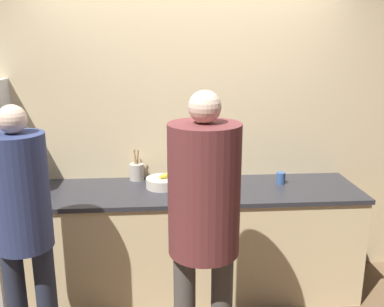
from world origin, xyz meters
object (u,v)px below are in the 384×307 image
bottle_green (32,182)px  cup_white (178,194)px  person_left (23,217)px  potted_plant (205,164)px  person_center (204,212)px  bottle_red (203,187)px  fruit_bowl (163,182)px  cup_blue (281,178)px  utensil_crock (137,171)px

bottle_green → cup_white: 1.18m
person_left → potted_plant: bearing=37.9°
cup_white → potted_plant: potted_plant is taller
person_center → potted_plant: (0.13, 1.18, -0.07)m
person_center → bottle_red: person_center is taller
person_left → person_center: 1.11m
fruit_bowl → cup_white: size_ratio=3.15×
cup_blue → cup_white: 0.90m
utensil_crock → cup_blue: bearing=-8.9°
person_left → bottle_green: 0.82m
fruit_bowl → cup_blue: fruit_bowl is taller
person_left → potted_plant: (1.21, 0.94, 0.03)m
bottle_green → cup_white: (1.14, -0.30, -0.02)m
cup_blue → potted_plant: potted_plant is taller
person_left → cup_white: (0.96, 0.50, -0.06)m
person_center → cup_white: person_center is taller
utensil_crock → bottle_green: utensil_crock is taller
cup_blue → cup_white: bearing=-161.1°
utensil_crock → cup_white: (0.33, -0.48, -0.03)m
person_center → cup_blue: 1.27m
cup_blue → utensil_crock: bearing=171.1°
bottle_red → bottle_green: size_ratio=1.19×
utensil_crock → cup_white: 0.58m
utensil_crock → cup_white: utensil_crock is taller
cup_blue → potted_plant: (-0.61, 0.15, 0.09)m
bottle_red → cup_white: 0.20m
fruit_bowl → bottle_green: bearing=178.1°
bottle_red → potted_plant: size_ratio=0.75×
person_left → fruit_bowl: person_left is taller
person_left → cup_blue: (1.81, 0.79, -0.06)m
fruit_bowl → bottle_green: (-1.02, 0.03, 0.02)m
person_left → cup_blue: size_ratio=17.74×
fruit_bowl → bottle_green: bottle_green is taller
bottle_red → potted_plant: (0.05, 0.38, 0.06)m
bottle_red → fruit_bowl: bearing=144.7°
person_center → bottle_red: bearing=84.4°
person_left → cup_white: size_ratio=20.28×
utensil_crock → potted_plant: 0.58m
bottle_red → bottle_green: bottle_red is taller
person_left → potted_plant: size_ratio=6.77×
bottle_green → potted_plant: (1.38, 0.13, 0.07)m
cup_white → person_left: bearing=-152.5°
person_left → fruit_bowl: bearing=42.2°
bottle_red → cup_white: bearing=-164.2°
cup_blue → person_left: bearing=-156.4°
person_left → fruit_bowl: size_ratio=6.43×
person_left → bottle_green: size_ratio=10.69×
potted_plant → fruit_bowl: bearing=-154.7°
cup_blue → bottle_red: bearing=-160.3°
person_left → fruit_bowl: 1.15m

